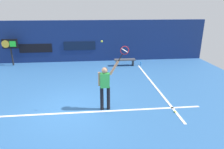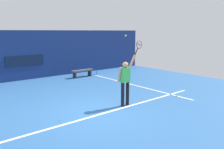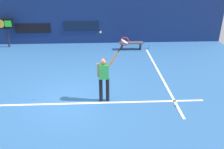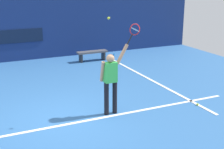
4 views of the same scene
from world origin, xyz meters
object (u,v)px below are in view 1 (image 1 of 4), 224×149
Objects in this scene: scoreboard_clock at (10,45)px; court_bench at (125,61)px; tennis_player at (105,85)px; tennis_racket at (124,51)px; tennis_ball at (102,41)px; water_bottle at (141,63)px; spare_ball at (175,112)px.

court_bench is (7.45, -0.83, -1.03)m from scoreboard_clock.
tennis_racket is (0.69, -0.00, 1.26)m from tennis_player.
tennis_ball is at bearing -173.03° from tennis_racket.
water_bottle is at bearing 69.98° from tennis_racket.
tennis_ball is at bearing -49.96° from scoreboard_clock.
water_bottle is at bearing 64.18° from tennis_player.
tennis_player is 8.06× the size of water_bottle.
tennis_racket reaches higher than spare_ball.
tennis_racket reaches higher than scoreboard_clock.
tennis_player is 1.38× the size of court_bench.
tennis_player reaches higher than spare_ball.
scoreboard_clock is 25.81× the size of spare_ball.
tennis_ball is at bearing -107.05° from court_bench.
tennis_ball is at bearing 170.84° from spare_ball.
tennis_player is at bearing -49.02° from scoreboard_clock.
court_bench is at bearing 80.07° from tennis_racket.
tennis_player is 1.43m from tennis_racket.
tennis_ball is 6.57m from court_bench.
spare_ball is at bearing -11.69° from tennis_player.
water_bottle is (2.80, 5.78, -0.89)m from tennis_player.
scoreboard_clock reaches higher than court_bench.
water_bottle is at bearing 87.98° from spare_ball.
tennis_racket is 8.94× the size of spare_ball.
tennis_ball reaches higher than scoreboard_clock.
court_bench is 1.12m from water_bottle.
tennis_player is 28.44× the size of spare_ball.
tennis_player is 6.48m from water_bottle.
scoreboard_clock is 1.25× the size of court_bench.
court_bench is (1.80, 5.88, -2.31)m from tennis_ball.
water_bottle is (2.90, 5.88, -2.53)m from tennis_ball.
water_bottle is at bearing 63.77° from tennis_ball.
water_bottle reaches higher than spare_ball.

